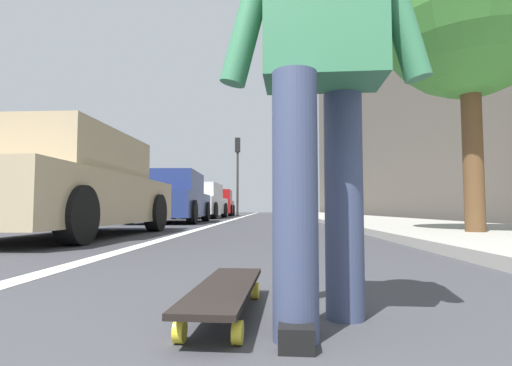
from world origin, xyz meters
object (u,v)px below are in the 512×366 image
at_px(traffic_light, 238,162).
at_px(street_tree_near, 468,10).
at_px(parked_car_near, 68,187).
at_px(parked_car_mid, 172,199).
at_px(skateboard, 225,291).
at_px(parked_car_far, 200,202).
at_px(parked_car_end, 217,204).
at_px(skater_person, 322,50).

distance_m(traffic_light, street_tree_near, 17.39).
xyz_separation_m(parked_car_near, parked_car_mid, (6.03, -0.01, -0.01)).
relative_size(skateboard, parked_car_far, 0.20).
xyz_separation_m(skateboard, parked_car_far, (15.78, 2.84, 0.63)).
xyz_separation_m(skateboard, traffic_light, (20.65, 1.62, 2.92)).
distance_m(parked_car_mid, parked_car_end, 11.22).
height_order(parked_car_end, street_tree_near, street_tree_near).
xyz_separation_m(skateboard, parked_car_near, (4.18, 2.74, 0.62)).
distance_m(skater_person, parked_car_end, 21.82).
bearing_deg(traffic_light, street_tree_near, -165.11).
height_order(skateboard, traffic_light, traffic_light).
relative_size(parked_car_end, street_tree_near, 1.04).
xyz_separation_m(skater_person, parked_car_far, (15.93, 3.19, -0.21)).
distance_m(parked_car_near, parked_car_mid, 6.03).
height_order(parked_car_mid, parked_car_end, parked_car_end).
bearing_deg(parked_car_far, traffic_light, -14.07).
bearing_deg(traffic_light, parked_car_mid, 173.97).
relative_size(skater_person, parked_car_far, 0.38).
bearing_deg(skater_person, traffic_light, 5.41).
relative_size(parked_car_near, parked_car_mid, 1.05).
bearing_deg(traffic_light, parked_car_far, 165.93).
bearing_deg(parked_car_far, street_tree_near, -154.52).
bearing_deg(parked_car_near, traffic_light, -3.87).
xyz_separation_m(skater_person, parked_car_near, (4.33, 3.09, -0.22)).
bearing_deg(skater_person, parked_car_end, 8.54).
distance_m(skater_person, parked_car_near, 5.32).
relative_size(traffic_light, street_tree_near, 1.01).
bearing_deg(parked_car_near, parked_car_far, 0.52).
bearing_deg(parked_car_near, skateboard, -146.74).
xyz_separation_m(parked_car_mid, parked_car_far, (5.57, 0.12, 0.02)).
relative_size(parked_car_mid, street_tree_near, 1.00).
bearing_deg(skateboard, street_tree_near, -36.49).
xyz_separation_m(skateboard, parked_car_mid, (10.21, 2.73, 0.61)).
xyz_separation_m(parked_car_mid, street_tree_near, (-6.37, -5.57, 2.38)).
height_order(skateboard, parked_car_far, parked_car_far).
height_order(skateboard, parked_car_near, parked_car_near).
relative_size(parked_car_far, parked_car_end, 0.95).
distance_m(skateboard, parked_car_far, 16.05).
bearing_deg(parked_car_far, skateboard, -169.78).
bearing_deg(parked_car_far, skater_person, -168.68).
relative_size(skater_person, traffic_light, 0.38).
height_order(skater_person, parked_car_near, skater_person).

